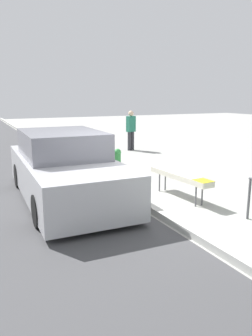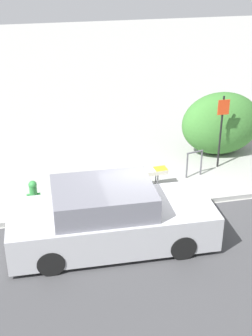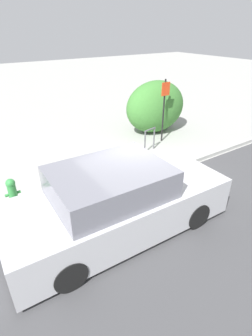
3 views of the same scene
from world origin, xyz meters
TOP-DOWN VIEW (x-y plane):
  - ground_plane at (0.00, 0.00)m, footprint 60.00×60.00m
  - curb at (0.00, 0.00)m, footprint 60.00×0.20m
  - bench at (-0.22, 1.04)m, footprint 1.91×0.44m
  - fire_hydrant at (-3.05, 0.76)m, footprint 0.36×0.22m
  - pedestrian at (-6.83, 3.12)m, footprint 0.32×0.43m
  - parked_car_near at (-1.39, -1.33)m, footprint 4.75×1.99m

SIDE VIEW (x-z plane):
  - ground_plane at x=0.00m, z-range 0.00..0.00m
  - curb at x=0.00m, z-range 0.00..0.13m
  - fire_hydrant at x=-3.05m, z-range 0.03..0.79m
  - bench at x=-0.22m, z-range 0.22..0.80m
  - parked_car_near at x=-1.39m, z-range -0.08..1.45m
  - pedestrian at x=-6.83m, z-range 0.06..1.76m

